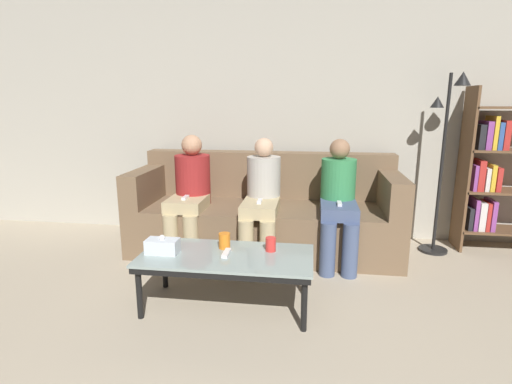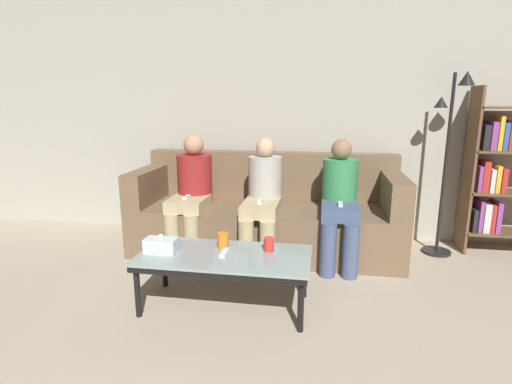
# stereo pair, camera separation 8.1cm
# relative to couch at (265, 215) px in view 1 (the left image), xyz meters

# --- Properties ---
(wall_back) EXTENTS (12.00, 0.06, 2.60)m
(wall_back) POSITION_rel_couch_xyz_m (0.00, 0.51, 0.97)
(wall_back) COLOR #B7B2A3
(wall_back) RESTS_ON ground_plane
(couch) EXTENTS (2.48, 0.89, 0.91)m
(couch) POSITION_rel_couch_xyz_m (0.00, 0.00, 0.00)
(couch) COLOR brown
(couch) RESTS_ON ground_plane
(coffee_table) EXTENTS (1.18, 0.56, 0.39)m
(coffee_table) POSITION_rel_couch_xyz_m (-0.13, -1.18, 0.01)
(coffee_table) COLOR #8C9E99
(coffee_table) RESTS_ON ground_plane
(cup_near_left) EXTENTS (0.07, 0.07, 0.10)m
(cup_near_left) POSITION_rel_couch_xyz_m (0.17, -1.07, 0.10)
(cup_near_left) COLOR red
(cup_near_left) RESTS_ON coffee_table
(cup_near_right) EXTENTS (0.08, 0.08, 0.11)m
(cup_near_right) POSITION_rel_couch_xyz_m (-0.16, -1.06, 0.11)
(cup_near_right) COLOR orange
(cup_near_right) RESTS_ON coffee_table
(tissue_box) EXTENTS (0.22, 0.12, 0.13)m
(tissue_box) POSITION_rel_couch_xyz_m (-0.56, -1.22, 0.11)
(tissue_box) COLOR silver
(tissue_box) RESTS_ON coffee_table
(game_remote) EXTENTS (0.04, 0.15, 0.02)m
(game_remote) POSITION_rel_couch_xyz_m (-0.13, -1.18, 0.06)
(game_remote) COLOR white
(game_remote) RESTS_ON coffee_table
(bookshelf) EXTENTS (0.97, 0.32, 1.54)m
(bookshelf) POSITION_rel_couch_xyz_m (2.21, 0.28, 0.42)
(bookshelf) COLOR brown
(bookshelf) RESTS_ON ground_plane
(standing_lamp) EXTENTS (0.31, 0.26, 1.66)m
(standing_lamp) POSITION_rel_couch_xyz_m (1.63, 0.14, 0.68)
(standing_lamp) COLOR black
(standing_lamp) RESTS_ON ground_plane
(seated_person_left_end) EXTENTS (0.33, 0.64, 1.11)m
(seated_person_left_end) POSITION_rel_couch_xyz_m (-0.67, -0.22, 0.27)
(seated_person_left_end) COLOR tan
(seated_person_left_end) RESTS_ON ground_plane
(seated_person_mid_left) EXTENTS (0.31, 0.70, 1.09)m
(seated_person_mid_left) POSITION_rel_couch_xyz_m (0.00, -0.25, 0.25)
(seated_person_mid_left) COLOR tan
(seated_person_mid_left) RESTS_ON ground_plane
(seated_person_mid_right) EXTENTS (0.31, 0.67, 1.09)m
(seated_person_mid_right) POSITION_rel_couch_xyz_m (0.67, -0.24, 0.25)
(seated_person_mid_right) COLOR #47567A
(seated_person_mid_right) RESTS_ON ground_plane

